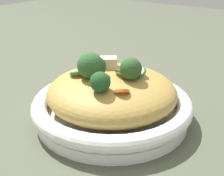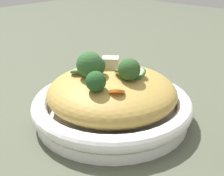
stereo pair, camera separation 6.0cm
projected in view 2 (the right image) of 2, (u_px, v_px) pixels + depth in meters
ground_plane at (112, 119)px, 0.63m from camera, size 3.00×3.00×0.00m
serving_bowl at (112, 107)px, 0.62m from camera, size 0.33×0.33×0.05m
noodle_heap at (112, 92)px, 0.60m from camera, size 0.26×0.26×0.09m
broccoli_florets at (101, 69)px, 0.56m from camera, size 0.13×0.12×0.06m
carrot_coins at (102, 75)px, 0.59m from camera, size 0.10×0.17×0.03m
zucchini_slices at (107, 71)px, 0.61m from camera, size 0.13×0.18×0.04m
chicken_chunks at (105, 64)px, 0.63m from camera, size 0.05×0.10×0.04m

